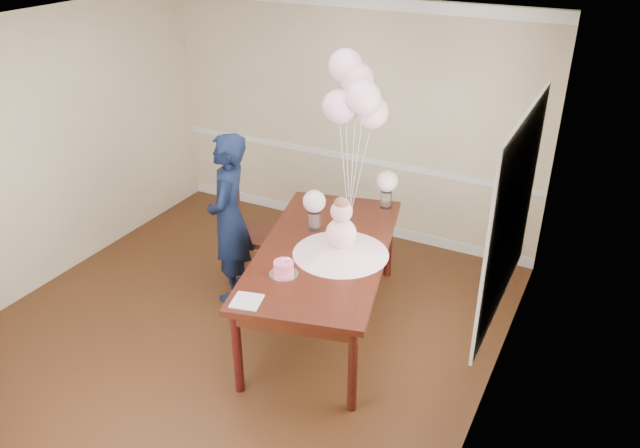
{
  "coord_description": "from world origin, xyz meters",
  "views": [
    {
      "loc": [
        2.83,
        -3.73,
        3.58
      ],
      "look_at": [
        0.62,
        0.58,
        1.05
      ],
      "focal_mm": 35.0,
      "sensor_mm": 36.0,
      "label": 1
    }
  ],
  "objects_px": {
    "dining_table_top": "(324,251)",
    "dining_chair_seat": "(251,234)",
    "woman": "(229,218)",
    "birthday_cake": "(284,268)"
  },
  "relations": [
    {
      "from": "dining_table_top",
      "to": "woman",
      "type": "relative_size",
      "value": 1.3
    },
    {
      "from": "dining_table_top",
      "to": "birthday_cake",
      "type": "xyz_separation_m",
      "value": [
        -0.1,
        -0.54,
        0.09
      ]
    },
    {
      "from": "dining_table_top",
      "to": "woman",
      "type": "xyz_separation_m",
      "value": [
        -1.05,
        0.07,
        0.05
      ]
    },
    {
      "from": "dining_chair_seat",
      "to": "woman",
      "type": "distance_m",
      "value": 0.55
    },
    {
      "from": "dining_table_top",
      "to": "birthday_cake",
      "type": "bearing_deg",
      "value": -113.96
    },
    {
      "from": "dining_table_top",
      "to": "dining_chair_seat",
      "type": "xyz_separation_m",
      "value": [
        -1.08,
        0.47,
        -0.33
      ]
    },
    {
      "from": "woman",
      "to": "birthday_cake",
      "type": "bearing_deg",
      "value": 36.82
    },
    {
      "from": "dining_table_top",
      "to": "birthday_cake",
      "type": "relative_size",
      "value": 13.33
    },
    {
      "from": "woman",
      "to": "dining_table_top",
      "type": "bearing_deg",
      "value": 65.4
    },
    {
      "from": "dining_chair_seat",
      "to": "woman",
      "type": "bearing_deg",
      "value": -95.98
    }
  ]
}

